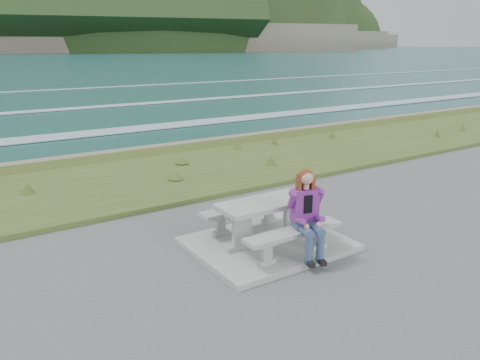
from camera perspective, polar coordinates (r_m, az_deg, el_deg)
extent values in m
cube|color=gray|center=(8.28, 3.39, -7.76)|extent=(2.60, 2.10, 0.10)
cube|color=gray|center=(7.95, 0.23, -8.05)|extent=(0.62, 0.12, 0.08)
cube|color=gray|center=(7.84, 0.24, -6.08)|extent=(0.34, 0.09, 0.51)
cube|color=gray|center=(7.73, 0.24, -4.06)|extent=(0.62, 0.12, 0.08)
cube|color=gray|center=(8.55, 6.33, -6.37)|extent=(0.62, 0.12, 0.08)
cube|color=gray|center=(8.44, 6.39, -4.52)|extent=(0.34, 0.09, 0.51)
cube|color=gray|center=(8.34, 6.45, -2.62)|extent=(0.62, 0.12, 0.08)
cube|color=gray|center=(8.00, 3.48, -2.78)|extent=(1.80, 0.75, 0.08)
cube|color=gray|center=(7.44, 3.25, -9.90)|extent=(0.30, 0.12, 0.08)
cube|color=gray|center=(7.37, 3.27, -8.85)|extent=(0.17, 0.09, 0.22)
cube|color=gray|center=(7.31, 3.29, -7.79)|extent=(0.30, 0.12, 0.08)
cube|color=gray|center=(8.07, 9.50, -7.93)|extent=(0.30, 0.12, 0.08)
cube|color=gray|center=(8.01, 9.55, -6.95)|extent=(0.17, 0.09, 0.22)
cube|color=gray|center=(7.95, 9.60, -5.95)|extent=(0.30, 0.12, 0.08)
cube|color=gray|center=(7.59, 6.60, -6.32)|extent=(1.80, 0.35, 0.07)
cube|color=gray|center=(8.50, -2.38, -6.42)|extent=(0.30, 0.12, 0.08)
cube|color=gray|center=(8.44, -2.39, -5.48)|extent=(0.17, 0.09, 0.22)
cube|color=gray|center=(8.39, -2.40, -4.52)|extent=(0.30, 0.12, 0.08)
cube|color=gray|center=(9.06, 3.52, -4.97)|extent=(0.30, 0.12, 0.08)
cube|color=gray|center=(9.00, 3.53, -4.08)|extent=(0.17, 0.09, 0.22)
cube|color=gray|center=(8.95, 3.55, -3.18)|extent=(0.30, 0.12, 0.08)
cube|color=gray|center=(8.63, 0.67, -3.37)|extent=(1.80, 0.35, 0.07)
cube|color=#334C1C|center=(12.42, -10.44, 0.04)|extent=(160.00, 4.50, 0.22)
cube|color=#64594B|center=(15.06, -14.78, 2.62)|extent=(160.00, 0.80, 2.20)
cube|color=silver|center=(21.19, -19.79, 1.21)|extent=(220.00, 3.00, 0.06)
cube|color=silver|center=(28.88, -23.66, 4.62)|extent=(220.00, 2.00, 0.06)
cube|color=silver|center=(40.63, -26.71, 7.27)|extent=(220.00, 1.40, 0.06)
cube|color=#64594B|center=(362.00, -11.85, 16.55)|extent=(296.14, 193.70, 18.00)
ellipsoid|color=black|center=(362.04, -11.87, 17.02)|extent=(311.77, 210.10, 228.14)
cube|color=#64594B|center=(535.59, 4.31, 16.64)|extent=(224.66, 148.06, 18.00)
ellipsoid|color=black|center=(535.62, 4.32, 16.96)|extent=(236.23, 161.33, 174.46)
cube|color=#64594B|center=(715.20, 9.88, 16.35)|extent=(197.87, 126.05, 18.00)
ellipsoid|color=black|center=(715.22, 9.90, 16.59)|extent=(207.79, 137.80, 127.49)
cube|color=navy|center=(7.59, 8.49, -7.46)|extent=(0.55, 0.78, 0.57)
cube|color=#752681|center=(7.59, 7.90, -3.01)|extent=(0.46, 0.34, 0.53)
sphere|color=tan|center=(7.43, 8.10, 0.29)|extent=(0.22, 0.22, 0.22)
sphere|color=#572514|center=(7.45, 8.02, 0.41)|extent=(0.24, 0.24, 0.24)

